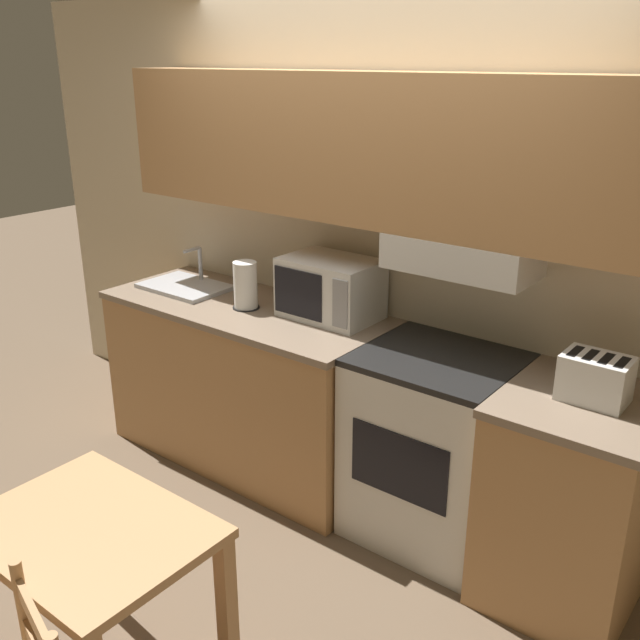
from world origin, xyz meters
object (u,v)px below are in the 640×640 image
toaster (595,378)px  dining_table (93,560)px  stove_range (433,447)px  paper_towel_roll (245,285)px  sink_basin (185,286)px  microwave (330,288)px

toaster → dining_table: bearing=-126.2°
stove_range → toaster: 0.89m
paper_towel_roll → dining_table: 1.74m
sink_basin → paper_towel_roll: size_ratio=1.95×
stove_range → toaster: (0.69, -0.01, 0.56)m
paper_towel_roll → dining_table: (0.70, -1.52, -0.47)m
dining_table → stove_range: bearing=74.0°
stove_range → sink_basin: (-1.67, -0.02, 0.48)m
stove_range → toaster: size_ratio=3.49×
toaster → paper_towel_roll: size_ratio=1.04×
stove_range → paper_towel_roll: bearing=-177.4°
sink_basin → stove_range: bearing=0.8°
toaster → dining_table: toaster is taller
microwave → sink_basin: 0.98m
toaster → paper_towel_roll: paper_towel_roll is taller
paper_towel_roll → stove_range: bearing=2.6°
microwave → paper_towel_roll: (-0.44, -0.17, -0.03)m
microwave → toaster: 1.40m
stove_range → dining_table: size_ratio=1.15×
dining_table → paper_towel_roll: bearing=114.8°
stove_range → microwave: (-0.71, 0.12, 0.62)m
sink_basin → toaster: bearing=0.3°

